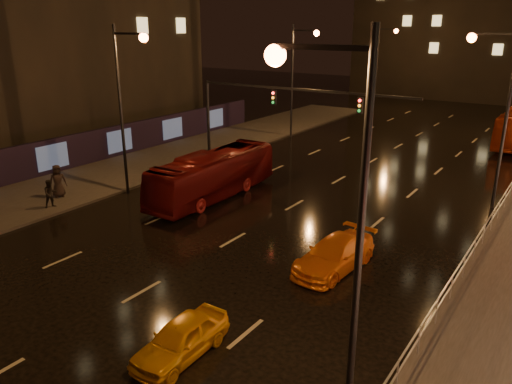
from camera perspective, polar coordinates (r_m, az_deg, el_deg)
ground at (r=32.44m, az=7.94°, el=0.51°), size 140.00×140.00×0.00m
sidewalk_left at (r=36.64m, az=-15.04°, el=2.27°), size 7.00×70.00×0.15m
hoarding_left at (r=37.50m, az=-22.38°, el=3.72°), size 0.30×46.00×2.50m
traffic_signal at (r=33.80m, az=0.50°, el=9.68°), size 15.31×0.32×6.20m
streetlight_right at (r=11.35m, az=8.98°, el=0.30°), size 2.64×0.50×10.00m
railing_right at (r=27.54m, az=25.40°, el=-2.51°), size 0.05×56.00×1.00m
bus_red at (r=30.10m, az=-4.88°, el=1.98°), size 2.57×10.07×2.79m
taxi_near at (r=16.44m, az=-8.57°, el=-16.25°), size 1.51×3.64×1.23m
taxi_far at (r=21.63m, az=8.94°, el=-7.07°), size 2.35×4.82×1.35m
pedestrian_b at (r=30.28m, az=-22.42°, el=-0.18°), size 0.82×0.93×1.61m
pedestrian_c at (r=31.93m, az=-21.71°, el=1.18°), size 0.97×1.13×1.97m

